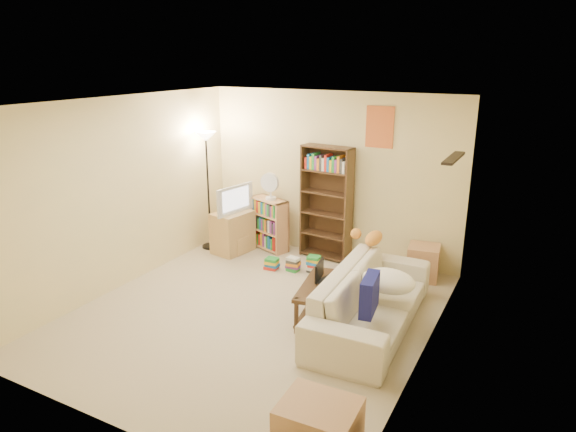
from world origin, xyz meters
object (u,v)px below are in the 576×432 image
Objects in this scene: desk_fan at (270,185)px; side_table at (423,262)px; tabby_cat at (371,237)px; laptop at (331,281)px; coffee_table at (326,297)px; sofa at (372,299)px; television at (232,199)px; short_bookshelf at (269,224)px; tv_stand at (233,232)px; floor_lamp at (207,156)px; mug at (336,293)px; end_cabinet at (319,431)px; tall_bookshelf at (326,200)px.

desk_fan reaches higher than side_table.
tabby_cat is 0.92m from laptop.
side_table reaches higher than coffee_table.
television is (-2.71, 1.23, 0.54)m from sofa.
tv_stand is at bearing -120.94° from short_bookshelf.
floor_lamp is (-3.13, 1.21, 1.16)m from sofa.
mug reaches higher than end_cabinet.
laptop is 0.66× the size of end_cabinet.
desk_fan is (-2.21, 1.55, 0.74)m from sofa.
tall_bookshelf reaches higher than mug.
end_cabinet reaches higher than laptop.
coffee_table is 1.82× the size of end_cabinet.
mug is 0.20× the size of side_table.
tabby_cat is 0.80× the size of tv_stand.
sofa is 3.02m from television.
short_bookshelf is at bearing 49.31° from tv_stand.
end_cabinet is at bearing -44.15° from floor_lamp.
side_table is at bearing -72.48° from television.
tabby_cat is 1.30m from tall_bookshelf.
floor_lamp reaches higher than end_cabinet.
end_cabinet is at bearing -37.92° from tv_stand.
tabby_cat reaches higher than sofa.
laptop is 2.52m from tv_stand.
desk_fan is at bearing 159.70° from tabby_cat.
end_cabinet is (0.63, -1.82, -0.23)m from mug.
floor_lamp is (-2.62, 1.21, 1.05)m from laptop.
tall_bookshelf is at bearing 176.98° from side_table.
mug reaches higher than laptop.
tall_bookshelf is 0.91m from desk_fan.
tv_stand is at bearing 63.19° from sofa.
floor_lamp is at bearing -167.95° from tv_stand.
sofa is 4.84× the size of side_table.
laptop is 0.81× the size of side_table.
laptop is 2.31m from end_cabinet.
coffee_table is 2.55m from tv_stand.
sofa is 0.52m from laptop.
laptop is at bearing 86.85° from sofa.
tabby_cat is (-0.33, 0.86, 0.42)m from sofa.
mug is 0.06× the size of tall_bookshelf.
coffee_table is 0.19m from laptop.
end_cabinet is (3.02, -3.36, -0.63)m from television.
floor_lamp is at bearing 66.41° from sofa.
tabby_cat is at bearing 90.79° from mug.
television is 1.78× the size of desk_fan.
short_bookshelf is at bearing 59.55° from laptop.
tall_bookshelf is 4.03× the size of desk_fan.
floor_lamp reaches higher than tall_bookshelf.
mug is 2.87m from television.
tall_bookshelf is (-1.32, 1.68, 0.58)m from sofa.
laptop is at bearing 69.54° from coffee_table.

